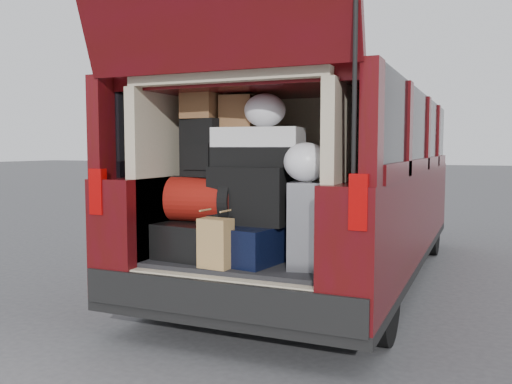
% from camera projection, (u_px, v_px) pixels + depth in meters
% --- Properties ---
extents(ground, '(80.00, 80.00, 0.00)m').
position_uv_depth(ground, '(239.00, 345.00, 3.58)').
color(ground, '#3D3D40').
rests_on(ground, ground).
extents(minivan, '(1.90, 5.35, 2.77)m').
position_uv_depth(minivan, '(321.00, 189.00, 5.21)').
color(minivan, black).
rests_on(minivan, ground).
extents(load_floor, '(1.24, 1.05, 0.55)m').
position_uv_depth(load_floor, '(255.00, 294.00, 3.81)').
color(load_floor, black).
rests_on(load_floor, ground).
extents(black_hardshell, '(0.50, 0.65, 0.24)m').
position_uv_depth(black_hardshell, '(202.00, 238.00, 3.80)').
color(black_hardshell, black).
rests_on(black_hardshell, load_floor).
extents(navy_hardshell, '(0.55, 0.63, 0.24)m').
position_uv_depth(navy_hardshell, '(250.00, 243.00, 3.63)').
color(navy_hardshell, black).
rests_on(navy_hardshell, load_floor).
extents(silver_roller, '(0.29, 0.40, 0.54)m').
position_uv_depth(silver_roller, '(308.00, 224.00, 3.43)').
color(silver_roller, silver).
rests_on(silver_roller, load_floor).
extents(kraft_bag, '(0.22, 0.15, 0.31)m').
position_uv_depth(kraft_bag, '(216.00, 243.00, 3.40)').
color(kraft_bag, tan).
rests_on(kraft_bag, load_floor).
extents(red_duffel, '(0.51, 0.36, 0.31)m').
position_uv_depth(red_duffel, '(204.00, 199.00, 3.77)').
color(red_duffel, maroon).
rests_on(red_duffel, black_hardshell).
extents(black_soft_case, '(0.55, 0.34, 0.39)m').
position_uv_depth(black_soft_case, '(252.00, 195.00, 3.66)').
color(black_soft_case, black).
rests_on(black_soft_case, navy_hardshell).
extents(backpack, '(0.30, 0.21, 0.40)m').
position_uv_depth(backpack, '(203.00, 148.00, 3.78)').
color(backpack, black).
rests_on(backpack, red_duffel).
extents(twotone_duffel, '(0.61, 0.36, 0.26)m').
position_uv_depth(twotone_duffel, '(259.00, 147.00, 3.66)').
color(twotone_duffel, silver).
rests_on(twotone_duffel, black_soft_case).
extents(grocery_sack_lower, '(0.24, 0.20, 0.22)m').
position_uv_depth(grocery_sack_lower, '(201.00, 103.00, 3.76)').
color(grocery_sack_lower, brown).
rests_on(grocery_sack_lower, backpack).
extents(grocery_sack_upper, '(0.25, 0.21, 0.22)m').
position_uv_depth(grocery_sack_upper, '(238.00, 112.00, 3.75)').
color(grocery_sack_upper, brown).
rests_on(grocery_sack_upper, twotone_duffel).
extents(plastic_bag_center, '(0.31, 0.30, 0.22)m').
position_uv_depth(plastic_bag_center, '(265.00, 110.00, 3.60)').
color(plastic_bag_center, white).
rests_on(plastic_bag_center, twotone_duffel).
extents(plastic_bag_right, '(0.32, 0.30, 0.24)m').
position_uv_depth(plastic_bag_right, '(306.00, 162.00, 3.36)').
color(plastic_bag_right, white).
rests_on(plastic_bag_right, silver_roller).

